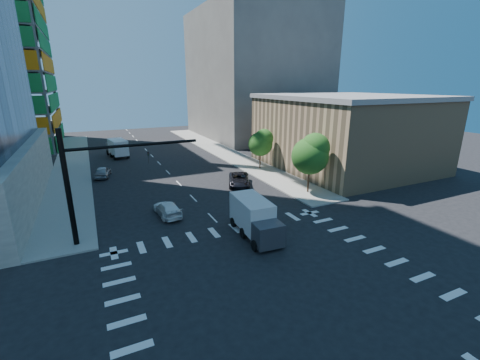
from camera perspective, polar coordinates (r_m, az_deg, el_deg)
ground at (r=21.12m, az=7.32°, el=-18.50°), size 160.00×160.00×0.00m
road_markings at (r=21.11m, az=7.32°, el=-18.49°), size 20.00×20.00×0.01m
sidewalk_ne at (r=59.90m, az=-3.19°, el=5.13°), size 5.00×60.00×0.15m
sidewalk_nw at (r=55.74m, az=-27.72°, el=2.32°), size 5.00×60.00×0.15m
commercial_building at (r=50.66m, az=18.24°, el=8.19°), size 20.50×22.50×10.60m
bg_building_ne at (r=78.44m, az=2.57°, el=18.12°), size 24.00×30.00×28.00m
signal_mast_nw at (r=26.68m, az=-25.33°, el=0.69°), size 10.20×0.40×9.00m
tree_south at (r=36.73m, az=12.61°, el=4.65°), size 4.16×4.16×6.82m
tree_north at (r=46.85m, az=3.84°, el=6.71°), size 3.54×3.52×5.78m
car_nb_far at (r=39.72m, az=-0.18°, el=0.10°), size 4.42×5.91×1.49m
car_sb_near at (r=31.55m, az=-12.77°, el=-5.01°), size 2.19×4.70×1.33m
car_sb_mid at (r=47.06m, az=-23.23°, el=1.35°), size 2.57×4.56×1.47m
box_truck_near at (r=26.45m, az=2.90°, el=-7.40°), size 2.80×5.86×3.00m
box_truck_far at (r=59.47m, az=-21.04°, el=5.20°), size 3.36×6.16×3.06m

